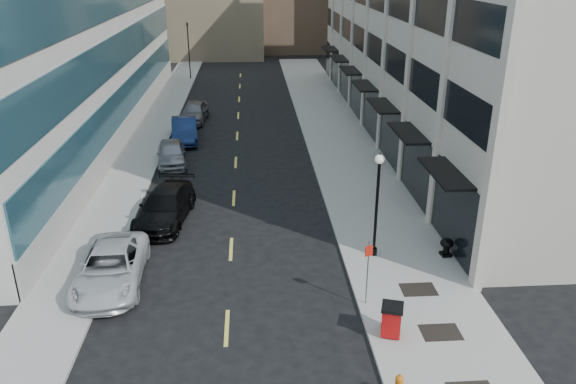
{
  "coord_description": "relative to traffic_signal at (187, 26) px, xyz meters",
  "views": [
    {
      "loc": [
        1.07,
        -15.05,
        12.4
      ],
      "look_at": [
        2.68,
        8.62,
        2.53
      ],
      "focal_mm": 35.0,
      "sensor_mm": 36.0,
      "label": 1
    }
  ],
  "objects": [
    {
      "name": "traffic_signal",
      "position": [
        0.0,
        0.0,
        0.0
      ],
      "size": [
        0.66,
        0.66,
        6.98
      ],
      "color": "black",
      "rests_on": "ground"
    },
    {
      "name": "road_centerline",
      "position": [
        5.5,
        -31.0,
        -5.71
      ],
      "size": [
        0.15,
        68.2,
        0.01
      ],
      "color": "#D8CC4C",
      "rests_on": "ground"
    },
    {
      "name": "sidewalk_left",
      "position": [
        -1.0,
        -28.0,
        -5.64
      ],
      "size": [
        3.0,
        80.0,
        0.15
      ],
      "primitive_type": "cube",
      "color": "#9B998D",
      "rests_on": "ground"
    },
    {
      "name": "trash_bin",
      "position": [
        11.29,
        -47.0,
        -4.92
      ],
      "size": [
        0.93,
        0.93,
        1.21
      ],
      "rotation": [
        0.0,
        0.0,
        -0.3
      ],
      "color": "#A90B0B",
      "rests_on": "sidewalk_right"
    },
    {
      "name": "car_white_van",
      "position": [
        0.7,
        -42.68,
        -4.94
      ],
      "size": [
        2.81,
        5.69,
        1.55
      ],
      "primitive_type": "imported",
      "rotation": [
        0.0,
        0.0,
        0.04
      ],
      "color": "silver",
      "rests_on": "ground"
    },
    {
      "name": "urn_planter",
      "position": [
        15.1,
        -41.53,
        -5.06
      ],
      "size": [
        0.6,
        0.6,
        0.83
      ],
      "rotation": [
        0.0,
        0.0,
        0.13
      ],
      "color": "black",
      "rests_on": "sidewalk_right"
    },
    {
      "name": "sign_post",
      "position": [
        10.8,
        -45.01,
        -3.87
      ],
      "size": [
        0.31,
        0.12,
        2.67
      ],
      "rotation": [
        0.0,
        0.0,
        0.3
      ],
      "color": "slate",
      "rests_on": "sidewalk_right"
    },
    {
      "name": "grate_mid",
      "position": [
        13.1,
        -47.0,
        -5.56
      ],
      "size": [
        1.4,
        1.0,
        0.01
      ],
      "primitive_type": "cube",
      "color": "black",
      "rests_on": "sidewalk_right"
    },
    {
      "name": "building_right",
      "position": [
        22.44,
        -21.01,
        3.28
      ],
      "size": [
        15.3,
        46.5,
        18.25
      ],
      "color": "#BCB39F",
      "rests_on": "ground"
    },
    {
      "name": "car_black_pickup",
      "position": [
        2.12,
        -36.75,
        -4.91
      ],
      "size": [
        3.01,
        5.84,
        1.62
      ],
      "primitive_type": "imported",
      "rotation": [
        0.0,
        0.0,
        -0.14
      ],
      "color": "black",
      "rests_on": "ground"
    },
    {
      "name": "lamppost",
      "position": [
        11.9,
        -41.23,
        -2.72
      ],
      "size": [
        0.4,
        0.4,
        4.84
      ],
      "color": "black",
      "rests_on": "sidewalk_right"
    },
    {
      "name": "ground",
      "position": [
        5.5,
        -48.0,
        -5.72
      ],
      "size": [
        160.0,
        160.0,
        0.0
      ],
      "primitive_type": "plane",
      "color": "black",
      "rests_on": "ground"
    },
    {
      "name": "car_grey_sedan",
      "position": [
        1.95,
        -17.7,
        -4.9
      ],
      "size": [
        2.35,
        4.97,
        1.64
      ],
      "primitive_type": "imported",
      "rotation": [
        0.0,
        0.0,
        -0.09
      ],
      "color": "slate",
      "rests_on": "ground"
    },
    {
      "name": "grate_far",
      "position": [
        13.1,
        -44.2,
        -5.56
      ],
      "size": [
        1.4,
        1.0,
        0.01
      ],
      "primitive_type": "cube",
      "color": "black",
      "rests_on": "sidewalk_right"
    },
    {
      "name": "sidewalk_right",
      "position": [
        13.0,
        -28.0,
        -5.64
      ],
      "size": [
        5.0,
        80.0,
        0.15
      ],
      "primitive_type": "cube",
      "color": "#9B998D",
      "rests_on": "ground"
    },
    {
      "name": "car_silver_sedan",
      "position": [
        1.38,
        -28.15,
        -4.95
      ],
      "size": [
        2.42,
        4.71,
        1.53
      ],
      "primitive_type": "imported",
      "rotation": [
        0.0,
        0.0,
        0.14
      ],
      "color": "gray",
      "rests_on": "ground"
    },
    {
      "name": "car_blue_sedan",
      "position": [
        1.7,
        -23.01,
        -4.88
      ],
      "size": [
        2.32,
        5.25,
        1.68
      ],
      "primitive_type": "imported",
      "rotation": [
        0.0,
        0.0,
        0.11
      ],
      "color": "#14244D",
      "rests_on": "ground"
    }
  ]
}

